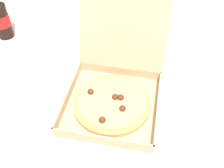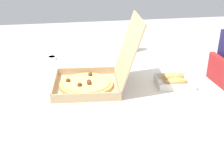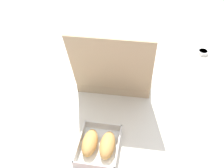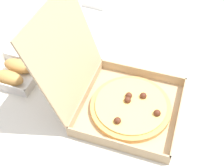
% 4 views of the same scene
% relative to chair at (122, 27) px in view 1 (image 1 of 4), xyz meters
% --- Properties ---
extents(ground_plane, '(10.00, 10.00, 0.00)m').
position_rel_chair_xyz_m(ground_plane, '(0.09, -0.74, -0.48)').
color(ground_plane, '#B2B2B7').
extents(dining_table, '(1.40, 1.00, 0.75)m').
position_rel_chair_xyz_m(dining_table, '(0.09, -0.74, 0.20)').
color(dining_table, silver).
rests_on(dining_table, ground_plane).
extents(chair, '(0.41, 0.41, 0.83)m').
position_rel_chair_xyz_m(chair, '(0.00, 0.00, 0.00)').
color(chair, red).
rests_on(chair, ground_plane).
extents(pizza_box_open, '(0.37, 0.46, 0.36)m').
position_rel_chair_xyz_m(pizza_box_open, '(0.02, -0.87, 0.32)').
color(pizza_box_open, tan).
rests_on(pizza_box_open, dining_table).
extents(bread_side_box, '(0.17, 0.21, 0.06)m').
position_rel_chair_xyz_m(bread_side_box, '(0.08, -0.46, 0.30)').
color(bread_side_box, white).
rests_on(bread_side_box, dining_table).
extents(cola_bottle, '(0.07, 0.07, 0.22)m').
position_rel_chair_xyz_m(cola_bottle, '(-0.52, -0.54, 0.37)').
color(cola_bottle, black).
rests_on(cola_bottle, dining_table).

